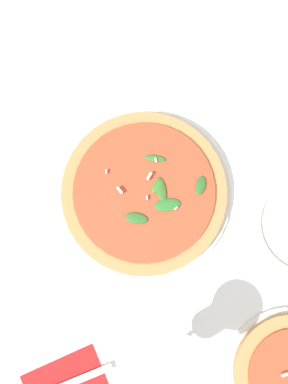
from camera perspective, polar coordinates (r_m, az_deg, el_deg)
ground_plane at (r=0.83m, az=2.85°, el=-0.37°), size 6.00×6.00×0.00m
pizza_arugula_main at (r=0.81m, az=0.02°, el=-0.13°), size 0.32×0.32×0.05m
wine_glass at (r=0.71m, az=4.36°, el=-20.51°), size 0.09×0.09×0.18m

